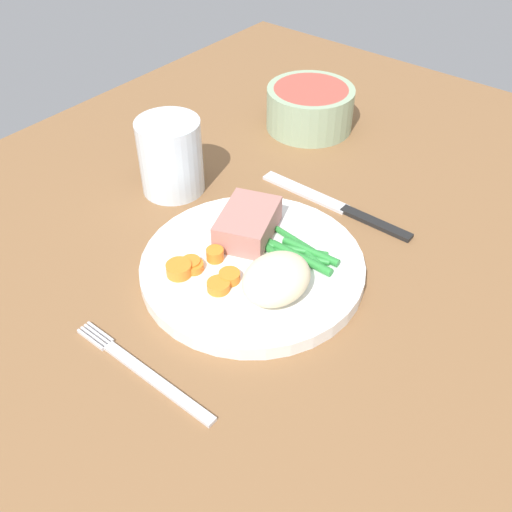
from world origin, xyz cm
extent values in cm
cube|color=brown|center=(0.00, 0.00, 1.00)|extent=(120.00, 90.00, 2.00)
cylinder|color=white|center=(1.44, -0.47, 2.80)|extent=(23.31, 23.31, 1.60)
cube|color=#B2756B|center=(4.58, 3.21, 5.09)|extent=(9.27, 7.81, 2.98)
ellipsoid|color=beige|center=(-0.66, -4.66, 5.49)|extent=(7.48, 6.00, 3.78)
cylinder|color=orange|center=(-0.71, 3.24, 4.24)|extent=(1.82, 1.82, 1.28)
cylinder|color=orange|center=(-4.66, 4.56, 4.23)|extent=(2.60, 2.60, 1.26)
cylinder|color=orange|center=(-2.18, -0.24, 4.10)|extent=(2.14, 2.14, 1.00)
cylinder|color=orange|center=(-3.24, 4.26, 4.12)|extent=(1.98, 1.98, 1.04)
cylinder|color=orange|center=(-3.28, 3.89, 4.02)|extent=(2.10, 2.10, 0.84)
cylinder|color=orange|center=(-3.83, 0.06, 4.07)|extent=(2.29, 2.29, 0.94)
cylinder|color=#2D8C38|center=(6.07, -4.07, 4.03)|extent=(1.32, 6.61, 0.86)
cylinder|color=#2D8C38|center=(5.66, -4.05, 3.96)|extent=(2.72, 5.70, 0.72)
cylinder|color=#2D8C38|center=(3.34, -1.81, 3.99)|extent=(2.67, 7.39, 0.79)
cylinder|color=#2D8C38|center=(4.62, -3.88, 4.04)|extent=(0.95, 7.34, 0.89)
cylinder|color=#2D8C38|center=(4.83, -3.68, 3.95)|extent=(2.87, 5.92, 0.70)
cylinder|color=#2D8C38|center=(4.62, -0.84, 4.00)|extent=(0.99, 6.70, 0.80)
cylinder|color=#2D8C38|center=(5.13, -2.10, 3.97)|extent=(3.90, 7.62, 0.75)
cylinder|color=#2D8C38|center=(6.53, -2.71, 3.93)|extent=(1.54, 7.75, 0.66)
cube|color=silver|center=(-14.70, -2.47, 2.20)|extent=(1.00, 13.00, 0.40)
cube|color=silver|center=(-15.30, 5.83, 2.20)|extent=(0.24, 3.60, 0.40)
cube|color=silver|center=(-14.90, 5.83, 2.20)|extent=(0.24, 3.60, 0.40)
cube|color=silver|center=(-14.50, 5.83, 2.20)|extent=(0.24, 3.60, 0.40)
cube|color=silver|center=(-14.10, 5.83, 2.20)|extent=(0.24, 3.60, 0.40)
cube|color=black|center=(16.66, -5.97, 2.20)|extent=(1.30, 9.00, 0.64)
cube|color=silver|center=(16.66, 4.03, 2.20)|extent=(1.70, 12.00, 0.40)
cylinder|color=silver|center=(7.29, 17.43, 6.61)|extent=(7.70, 7.70, 9.22)
cylinder|color=silver|center=(7.29, 17.43, 3.78)|extent=(7.08, 7.08, 3.55)
cylinder|color=#99B28C|center=(30.61, 13.24, 4.95)|extent=(12.30, 12.30, 5.91)
cylinder|color=#B24C3F|center=(30.61, 13.24, 6.28)|extent=(10.46, 10.46, 3.25)
camera|label=1|loc=(-33.14, -28.35, 43.84)|focal=40.84mm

